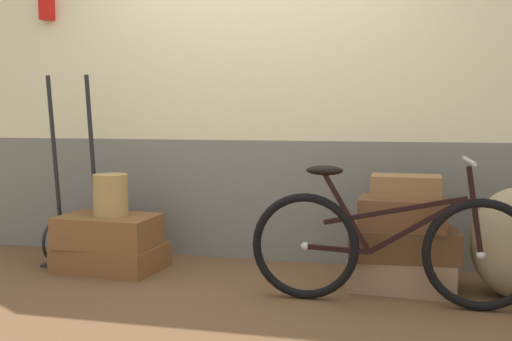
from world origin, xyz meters
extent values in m
cube|color=brown|center=(0.00, 0.00, -0.03)|extent=(9.08, 5.20, 0.06)
cube|color=slate|center=(0.00, 0.85, 0.46)|extent=(7.08, 0.20, 0.92)
cube|color=red|center=(-1.72, 0.71, 1.97)|extent=(0.10, 0.08, 0.20)
cube|color=brown|center=(-0.96, 0.24, 0.09)|extent=(0.77, 0.57, 0.18)
cube|color=brown|center=(-0.96, 0.21, 0.29)|extent=(0.70, 0.48, 0.22)
cube|color=#937051|center=(1.08, 0.24, 0.10)|extent=(0.69, 0.48, 0.20)
cube|color=brown|center=(1.08, 0.24, 0.30)|extent=(0.71, 0.46, 0.19)
cube|color=brown|center=(1.08, 0.21, 0.49)|extent=(0.55, 0.36, 0.20)
cube|color=olive|center=(1.09, 0.26, 0.66)|extent=(0.44, 0.28, 0.14)
cylinder|color=#A8844C|center=(-0.95, 0.24, 0.54)|extent=(0.24, 0.24, 0.29)
torus|color=black|center=(-1.51, 0.37, 0.15)|extent=(0.02, 0.31, 0.31)
torus|color=black|center=(-1.13, 0.37, 0.15)|extent=(0.02, 0.31, 0.31)
cylinder|color=black|center=(-1.32, 0.37, 0.15)|extent=(0.37, 0.02, 0.02)
cylinder|color=black|center=(-1.48, 0.37, 0.78)|extent=(0.03, 0.15, 1.25)
cylinder|color=black|center=(-1.16, 0.37, 0.78)|extent=(0.03, 0.15, 1.25)
cube|color=black|center=(-1.32, 0.26, 0.01)|extent=(0.33, 0.22, 0.02)
torus|color=black|center=(0.51, -0.12, 0.32)|extent=(0.65, 0.06, 0.65)
sphere|color=#B2B2B7|center=(0.51, -0.12, 0.32)|extent=(0.05, 0.05, 0.05)
torus|color=black|center=(1.51, -0.11, 0.32)|extent=(0.65, 0.06, 0.65)
sphere|color=#B2B2B7|center=(1.51, -0.11, 0.32)|extent=(0.05, 0.05, 0.05)
cube|color=black|center=(1.16, -0.11, 0.48)|extent=(0.55, 0.03, 0.36)
cube|color=black|center=(0.75, -0.12, 0.54)|extent=(0.29, 0.03, 0.47)
cube|color=black|center=(0.70, -0.12, 0.32)|extent=(0.38, 0.03, 0.04)
cube|color=black|center=(1.02, -0.12, 0.56)|extent=(0.81, 0.04, 0.20)
cube|color=black|center=(1.47, -0.11, 0.57)|extent=(0.11, 0.03, 0.51)
ellipsoid|color=black|center=(0.62, -0.12, 0.79)|extent=(0.22, 0.09, 0.06)
cylinder|color=#A5A5AD|center=(1.43, -0.11, 0.86)|extent=(0.03, 0.46, 0.02)
camera|label=1|loc=(1.02, -3.57, 1.12)|focal=41.21mm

